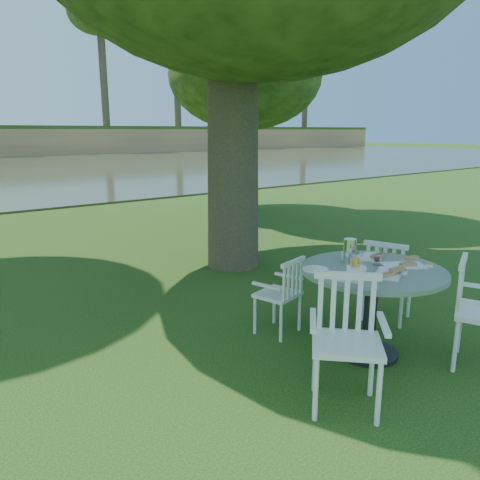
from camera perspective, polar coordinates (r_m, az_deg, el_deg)
name	(u,v)px	position (r m, az deg, el deg)	size (l,w,h in m)	color
ground	(251,315)	(5.47, 1.30, -9.08)	(140.00, 140.00, 0.00)	#18370B
table	(372,287)	(4.49, 15.79, -5.56)	(1.31, 1.31, 0.85)	black
chair_ne	(386,275)	(5.35, 17.41, -4.09)	(0.57, 0.59, 0.92)	white
chair_nw	(285,290)	(4.83, 5.45, -6.14)	(0.49, 0.48, 0.82)	white
chair_sw	(346,330)	(3.72, 12.83, -10.62)	(0.70, 0.70, 1.01)	white
chair_se	(473,305)	(4.66, 26.55, -7.05)	(0.64, 0.62, 0.98)	white
tableware	(361,262)	(4.45, 14.59, -2.57)	(1.07, 0.79, 0.24)	white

